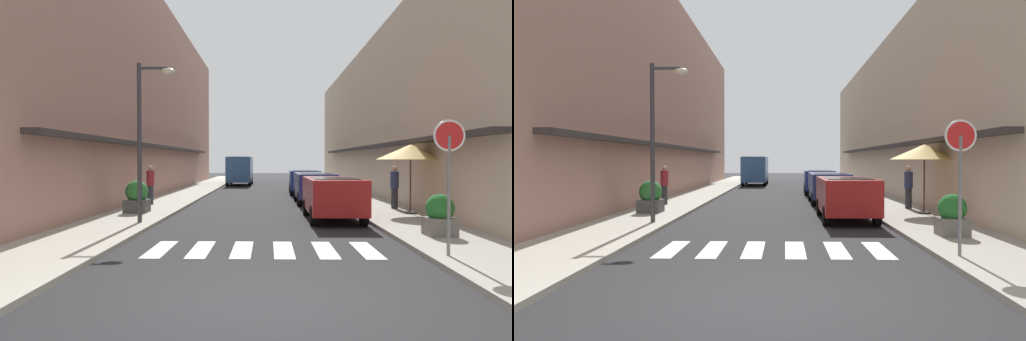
% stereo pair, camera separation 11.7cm
% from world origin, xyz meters
% --- Properties ---
extents(ground_plane, '(107.46, 107.46, 0.00)m').
position_xyz_m(ground_plane, '(0.00, 19.54, 0.00)').
color(ground_plane, '#232326').
extents(sidewalk_left, '(2.59, 68.38, 0.12)m').
position_xyz_m(sidewalk_left, '(-4.69, 19.54, 0.06)').
color(sidewalk_left, '#ADA899').
rests_on(sidewalk_left, ground_plane).
extents(sidewalk_right, '(2.59, 68.38, 0.12)m').
position_xyz_m(sidewalk_right, '(4.69, 19.54, 0.06)').
color(sidewalk_right, '#9E998E').
rests_on(sidewalk_right, ground_plane).
extents(building_row_left, '(5.50, 45.96, 11.49)m').
position_xyz_m(building_row_left, '(-8.49, 20.98, 5.74)').
color(building_row_left, '#A87A6B').
rests_on(building_row_left, ground_plane).
extents(building_row_right, '(5.50, 45.96, 9.03)m').
position_xyz_m(building_row_right, '(8.49, 20.98, 4.51)').
color(building_row_right, '#C6B299').
rests_on(building_row_right, ground_plane).
extents(crosswalk, '(5.20, 2.20, 0.01)m').
position_xyz_m(crosswalk, '(-0.00, 4.18, 0.01)').
color(crosswalk, silver).
rests_on(crosswalk, ground_plane).
extents(parked_car_near, '(1.81, 4.39, 1.47)m').
position_xyz_m(parked_car_near, '(2.35, 9.85, 0.92)').
color(parked_car_near, maroon).
rests_on(parked_car_near, ground_plane).
extents(parked_car_mid, '(1.82, 4.30, 1.47)m').
position_xyz_m(parked_car_mid, '(2.35, 16.48, 0.92)').
color(parked_car_mid, navy).
rests_on(parked_car_mid, ground_plane).
extents(parked_car_far, '(1.90, 4.48, 1.47)m').
position_xyz_m(parked_car_far, '(2.35, 23.06, 0.92)').
color(parked_car_far, navy).
rests_on(parked_car_far, ground_plane).
extents(delivery_van, '(2.05, 5.42, 2.37)m').
position_xyz_m(delivery_van, '(-2.20, 33.87, 1.41)').
color(delivery_van, '#33598C').
rests_on(delivery_van, ground_plane).
extents(round_street_sign, '(0.65, 0.07, 2.77)m').
position_xyz_m(round_street_sign, '(3.80, 2.99, 2.24)').
color(round_street_sign, slate).
rests_on(round_street_sign, sidewalk_right).
extents(street_lamp, '(1.19, 0.28, 4.98)m').
position_xyz_m(street_lamp, '(-3.71, 8.23, 3.19)').
color(street_lamp, '#38383D').
rests_on(street_lamp, sidewalk_left).
extents(cafe_umbrella, '(2.48, 2.48, 2.53)m').
position_xyz_m(cafe_umbrella, '(5.33, 10.99, 2.36)').
color(cafe_umbrella, '#262626').
rests_on(cafe_umbrella, sidewalk_right).
extents(planter_corner, '(0.73, 0.73, 1.08)m').
position_xyz_m(planter_corner, '(4.56, 5.68, 0.65)').
color(planter_corner, slate).
rests_on(planter_corner, sidewalk_right).
extents(planter_midblock, '(0.85, 0.85, 1.20)m').
position_xyz_m(planter_midblock, '(-4.77, 11.12, 0.70)').
color(planter_midblock, '#4C4C4C').
rests_on(planter_midblock, sidewalk_left).
extents(pedestrian_walking_near, '(0.34, 0.34, 1.72)m').
position_xyz_m(pedestrian_walking_near, '(-5.06, 14.47, 1.03)').
color(pedestrian_walking_near, '#282B33').
rests_on(pedestrian_walking_near, sidewalk_left).
extents(pedestrian_walking_far, '(0.34, 0.34, 1.72)m').
position_xyz_m(pedestrian_walking_far, '(5.23, 12.87, 1.03)').
color(pedestrian_walking_far, '#282B33').
rests_on(pedestrian_walking_far, sidewalk_right).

